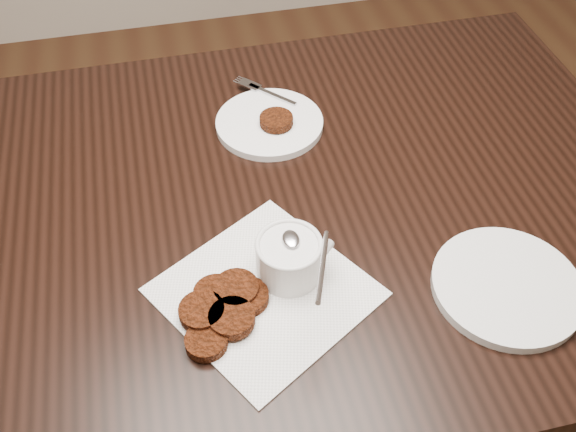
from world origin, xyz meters
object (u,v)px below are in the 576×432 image
(sauce_ramekin, at_px, (289,243))
(plate_with_patty, at_px, (269,120))
(table, at_px, (252,331))
(napkin, at_px, (265,292))
(plate_empty, at_px, (507,286))

(sauce_ramekin, distance_m, plate_with_patty, 0.35)
(sauce_ramekin, bearing_deg, table, 105.56)
(table, xyz_separation_m, sauce_ramekin, (0.04, -0.15, 0.45))
(table, bearing_deg, plate_with_patty, 65.81)
(table, bearing_deg, napkin, -89.81)
(plate_with_patty, bearing_deg, table, -114.19)
(plate_with_patty, bearing_deg, plate_empty, -59.75)
(table, xyz_separation_m, plate_with_patty, (0.09, 0.19, 0.39))
(sauce_ramekin, height_order, plate_empty, sauce_ramekin)
(plate_empty, bearing_deg, table, 143.71)
(table, bearing_deg, sauce_ramekin, -74.44)
(sauce_ramekin, bearing_deg, plate_with_patty, 82.82)
(napkin, bearing_deg, sauce_ramekin, 32.31)
(plate_with_patty, bearing_deg, sauce_ramekin, -97.18)
(plate_with_patty, xyz_separation_m, plate_empty, (0.26, -0.45, -0.01))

